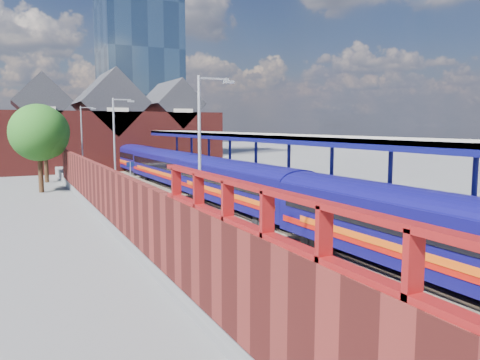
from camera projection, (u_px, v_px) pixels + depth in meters
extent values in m
plane|color=#5B5B5E|center=(171.00, 194.00, 42.43)|extent=(240.00, 240.00, 0.00)
cube|color=#473D33|center=(214.00, 211.00, 33.51)|extent=(6.00, 76.00, 0.06)
cube|color=slate|center=(185.00, 213.00, 32.53)|extent=(0.07, 76.00, 0.14)
cube|color=slate|center=(204.00, 211.00, 33.16)|extent=(0.07, 76.00, 0.14)
cube|color=slate|center=(224.00, 209.00, 33.85)|extent=(0.07, 76.00, 0.14)
cube|color=slate|center=(242.00, 208.00, 34.48)|extent=(0.07, 76.00, 0.14)
cube|color=#565659|center=(138.00, 211.00, 31.05)|extent=(5.00, 76.00, 1.00)
cube|color=#565659|center=(285.00, 199.00, 36.09)|extent=(6.00, 76.00, 1.00)
cube|color=silver|center=(172.00, 201.00, 32.02)|extent=(0.30, 76.00, 0.05)
cube|color=silver|center=(253.00, 195.00, 34.78)|extent=(0.30, 76.00, 0.05)
cube|color=yellow|center=(163.00, 202.00, 31.76)|extent=(0.14, 76.00, 0.01)
cube|color=#0F0C57|center=(417.00, 233.00, 18.62)|extent=(3.15, 16.06, 2.50)
cube|color=#0F0C57|center=(419.00, 202.00, 18.47)|extent=(3.15, 16.06, 0.60)
cube|color=#0F0C57|center=(236.00, 185.00, 33.41)|extent=(3.15, 16.06, 2.50)
cube|color=#0F0C57|center=(236.00, 168.00, 33.26)|extent=(3.15, 16.06, 0.60)
cube|color=#0F0C57|center=(167.00, 167.00, 48.21)|extent=(3.15, 16.06, 2.50)
cube|color=#0F0C57|center=(166.00, 155.00, 48.06)|extent=(3.15, 16.06, 0.60)
cube|color=#0F0C57|center=(130.00, 157.00, 63.00)|extent=(3.15, 16.06, 2.50)
cube|color=#0F0C57|center=(129.00, 148.00, 62.85)|extent=(3.15, 16.06, 0.60)
cube|color=black|center=(180.00, 170.00, 40.13)|extent=(0.04, 60.54, 0.70)
cube|color=#E5520E|center=(180.00, 179.00, 40.22)|extent=(0.03, 55.27, 0.30)
cube|color=#B1130B|center=(180.00, 182.00, 40.25)|extent=(0.03, 55.27, 0.30)
cube|color=black|center=(121.00, 166.00, 68.18)|extent=(2.00, 2.40, 0.60)
cylinder|color=navy|center=(474.00, 197.00, 20.20)|extent=(0.24, 0.24, 4.20)
cylinder|color=navy|center=(390.00, 184.00, 24.65)|extent=(0.24, 0.24, 4.20)
cylinder|color=navy|center=(332.00, 175.00, 29.11)|extent=(0.24, 0.24, 4.20)
cylinder|color=navy|center=(289.00, 168.00, 33.57)|extent=(0.24, 0.24, 4.20)
cylinder|color=navy|center=(256.00, 163.00, 38.02)|extent=(0.24, 0.24, 4.20)
cylinder|color=navy|center=(230.00, 159.00, 42.48)|extent=(0.24, 0.24, 4.20)
cylinder|color=navy|center=(209.00, 156.00, 46.93)|extent=(0.24, 0.24, 4.20)
cylinder|color=navy|center=(192.00, 153.00, 51.39)|extent=(0.24, 0.24, 4.20)
cylinder|color=navy|center=(177.00, 151.00, 55.85)|extent=(0.24, 0.24, 4.20)
cube|color=beige|center=(268.00, 136.00, 37.09)|extent=(4.50, 52.00, 0.25)
cube|color=navy|center=(243.00, 138.00, 36.16)|extent=(0.20, 52.00, 0.55)
cube|color=navy|center=(290.00, 137.00, 38.05)|extent=(0.20, 52.00, 0.55)
cylinder|color=#A5A8AA|center=(200.00, 169.00, 17.67)|extent=(0.12, 0.12, 7.00)
cube|color=#A5A8AA|center=(214.00, 79.00, 17.53)|extent=(1.20, 0.08, 0.08)
cube|color=#A5A8AA|center=(228.00, 82.00, 17.81)|extent=(0.45, 0.18, 0.12)
cylinder|color=#A5A8AA|center=(115.00, 150.00, 31.93)|extent=(0.12, 0.12, 7.00)
cube|color=#A5A8AA|center=(122.00, 100.00, 31.79)|extent=(1.20, 0.08, 0.08)
cube|color=#A5A8AA|center=(131.00, 101.00, 32.07)|extent=(0.45, 0.18, 0.12)
cylinder|color=#A5A8AA|center=(82.00, 142.00, 46.19)|extent=(0.12, 0.12, 7.00)
cube|color=#A5A8AA|center=(87.00, 108.00, 46.05)|extent=(1.20, 0.08, 0.08)
cube|color=#A5A8AA|center=(93.00, 109.00, 46.33)|extent=(0.45, 0.18, 0.12)
cylinder|color=#A5A8AA|center=(131.00, 178.00, 34.63)|extent=(0.08, 0.08, 2.50)
cube|color=#0C194C|center=(130.00, 164.00, 34.51)|extent=(0.55, 0.06, 0.35)
cube|color=#5D1B18|center=(116.00, 198.00, 24.34)|extent=(0.35, 50.00, 2.80)
cube|color=maroon|center=(293.00, 197.00, 8.91)|extent=(0.30, 15.00, 0.12)
cube|color=maroon|center=(292.00, 246.00, 9.02)|extent=(0.30, 15.00, 0.12)
cube|color=maroon|center=(413.00, 264.00, 6.29)|extent=(0.30, 0.12, 1.00)
cube|color=maroon|center=(324.00, 234.00, 8.08)|extent=(0.30, 0.12, 1.00)
cube|color=maroon|center=(267.00, 214.00, 9.86)|extent=(0.30, 0.12, 1.00)
cube|color=maroon|center=(228.00, 200.00, 11.64)|extent=(0.30, 0.12, 1.00)
cube|color=maroon|center=(199.00, 190.00, 13.42)|extent=(0.30, 0.12, 1.00)
cube|color=maroon|center=(176.00, 183.00, 15.21)|extent=(0.30, 0.12, 1.00)
cube|color=#5D1B18|center=(110.00, 140.00, 66.92)|extent=(30.00, 12.00, 8.00)
cube|color=#232328|center=(40.00, 102.00, 62.37)|extent=(7.13, 12.00, 7.13)
cube|color=#232328|center=(109.00, 104.00, 66.31)|extent=(9.16, 12.00, 9.16)
cube|color=#232328|center=(170.00, 105.00, 70.26)|extent=(7.13, 12.00, 7.13)
cube|color=beige|center=(43.00, 108.00, 57.09)|extent=(2.80, 0.15, 0.50)
cube|color=beige|center=(118.00, 110.00, 61.04)|extent=(2.80, 0.15, 0.50)
cube|color=beige|center=(183.00, 111.00, 64.98)|extent=(2.80, 0.15, 0.50)
cube|color=#466078|center=(138.00, 52.00, 89.05)|extent=(14.00, 14.00, 40.00)
cylinder|color=#382314|center=(41.00, 171.00, 42.94)|extent=(0.44, 0.44, 4.00)
sphere|color=#1C5416|center=(39.00, 133.00, 42.54)|extent=(5.20, 5.20, 5.20)
sphere|color=#1C5416|center=(49.00, 140.00, 42.52)|extent=(3.20, 3.20, 3.20)
cylinder|color=#382314|center=(46.00, 164.00, 50.51)|extent=(0.44, 0.44, 4.00)
sphere|color=#1C5416|center=(45.00, 131.00, 50.10)|extent=(5.20, 5.20, 5.20)
sphere|color=#1C5416|center=(53.00, 138.00, 50.09)|extent=(3.20, 3.20, 3.20)
imported|color=#99160C|center=(401.00, 201.00, 27.87)|extent=(4.09, 2.35, 1.31)
imported|color=navy|center=(327.00, 192.00, 32.59)|extent=(4.38, 2.82, 1.12)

